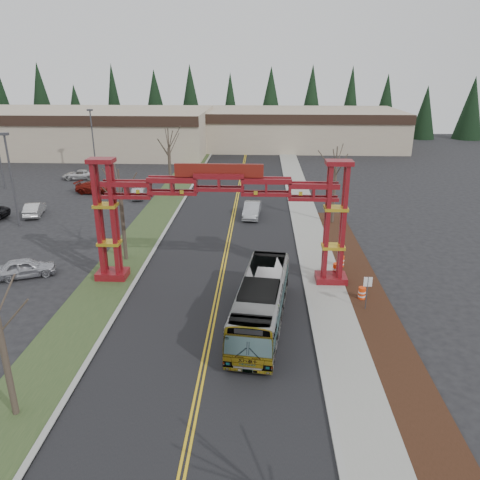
# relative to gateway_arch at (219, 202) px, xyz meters

# --- Properties ---
(road) EXTENTS (12.00, 110.00, 0.02)m
(road) POSITION_rel_gateway_arch_xyz_m (-0.00, 7.00, -5.97)
(road) COLOR black
(road) RESTS_ON ground
(lane_line_left) EXTENTS (0.12, 100.00, 0.01)m
(lane_line_left) POSITION_rel_gateway_arch_xyz_m (-0.12, 7.00, -5.96)
(lane_line_left) COLOR gold
(lane_line_left) RESTS_ON road
(lane_line_right) EXTENTS (0.12, 100.00, 0.01)m
(lane_line_right) POSITION_rel_gateway_arch_xyz_m (0.12, 7.00, -5.96)
(lane_line_right) COLOR gold
(lane_line_right) RESTS_ON road
(curb_right) EXTENTS (0.30, 110.00, 0.15)m
(curb_right) POSITION_rel_gateway_arch_xyz_m (6.15, 7.00, -5.91)
(curb_right) COLOR #9F9F9A
(curb_right) RESTS_ON ground
(sidewalk_right) EXTENTS (2.60, 110.00, 0.14)m
(sidewalk_right) POSITION_rel_gateway_arch_xyz_m (7.60, 7.00, -5.91)
(sidewalk_right) COLOR gray
(sidewalk_right) RESTS_ON ground
(landscape_strip) EXTENTS (2.60, 50.00, 0.12)m
(landscape_strip) POSITION_rel_gateway_arch_xyz_m (10.20, -8.00, -5.92)
(landscape_strip) COLOR black
(landscape_strip) RESTS_ON ground
(grass_median) EXTENTS (4.00, 110.00, 0.08)m
(grass_median) POSITION_rel_gateway_arch_xyz_m (-8.00, 7.00, -5.94)
(grass_median) COLOR #2F4422
(grass_median) RESTS_ON ground
(curb_left) EXTENTS (0.30, 110.00, 0.15)m
(curb_left) POSITION_rel_gateway_arch_xyz_m (-6.15, 7.00, -5.91)
(curb_left) COLOR #9F9F9A
(curb_left) RESTS_ON ground
(gateway_arch) EXTENTS (18.20, 1.60, 8.90)m
(gateway_arch) POSITION_rel_gateway_arch_xyz_m (0.00, 0.00, 0.00)
(gateway_arch) COLOR maroon
(gateway_arch) RESTS_ON ground
(retail_building_west) EXTENTS (46.00, 22.30, 7.50)m
(retail_building_west) POSITION_rel_gateway_arch_xyz_m (-30.00, 53.96, -2.22)
(retail_building_west) COLOR tan
(retail_building_west) RESTS_ON ground
(retail_building_east) EXTENTS (38.00, 20.30, 7.00)m
(retail_building_east) POSITION_rel_gateway_arch_xyz_m (10.00, 61.95, -2.47)
(retail_building_east) COLOR tan
(retail_building_east) RESTS_ON ground
(conifer_treeline) EXTENTS (116.10, 5.60, 13.00)m
(conifer_treeline) POSITION_rel_gateway_arch_xyz_m (0.25, 74.00, 0.50)
(conifer_treeline) COLOR black
(conifer_treeline) RESTS_ON ground
(transit_bus) EXTENTS (3.81, 10.97, 2.99)m
(transit_bus) POSITION_rel_gateway_arch_xyz_m (2.97, -6.07, -4.49)
(transit_bus) COLOR #929599
(transit_bus) RESTS_ON ground
(silver_sedan) EXTENTS (1.94, 4.73, 1.52)m
(silver_sedan) POSITION_rel_gateway_arch_xyz_m (1.95, 15.55, -5.22)
(silver_sedan) COLOR #A5A8AD
(silver_sedan) RESTS_ON ground
(parked_car_near_a) EXTENTS (4.54, 3.26, 1.44)m
(parked_car_near_a) POSITION_rel_gateway_arch_xyz_m (-14.53, 0.00, -5.26)
(parked_car_near_a) COLOR #B2B3BA
(parked_car_near_a) RESTS_ON ground
(parked_car_near_b) EXTENTS (2.41, 4.47, 1.40)m
(parked_car_near_b) POSITION_rel_gateway_arch_xyz_m (-20.88, 15.00, -5.28)
(parked_car_near_b) COLOR silver
(parked_car_near_b) RESTS_ON ground
(parked_car_mid_a) EXTENTS (5.35, 2.96, 1.47)m
(parked_car_mid_a) POSITION_rel_gateway_arch_xyz_m (-17.45, 24.19, -5.25)
(parked_car_mid_a) COLOR maroon
(parked_car_mid_a) RESTS_ON ground
(parked_car_far_a) EXTENTS (1.95, 4.05, 1.28)m
(parked_car_far_a) POSITION_rel_gateway_arch_xyz_m (-11.69, 22.32, -5.34)
(parked_car_far_a) COLOR #ABAFB3
(parked_car_far_a) RESTS_ON ground
(parked_car_far_b) EXTENTS (4.83, 2.68, 1.28)m
(parked_car_far_b) POSITION_rel_gateway_arch_xyz_m (-22.40, 31.91, -5.34)
(parked_car_far_b) COLOR silver
(parked_car_far_b) RESTS_ON ground
(bare_tree_median_mid) EXTENTS (3.10, 3.10, 7.42)m
(bare_tree_median_mid) POSITION_rel_gateway_arch_xyz_m (-8.00, 3.57, -0.64)
(bare_tree_median_mid) COLOR #382D26
(bare_tree_median_mid) RESTS_ON ground
(bare_tree_median_far) EXTENTS (3.50, 3.50, 8.08)m
(bare_tree_median_far) POSITION_rel_gateway_arch_xyz_m (-8.00, 23.42, -0.25)
(bare_tree_median_far) COLOR #382D26
(bare_tree_median_far) RESTS_ON ground
(bare_tree_right_far) EXTENTS (3.06, 3.06, 7.63)m
(bare_tree_right_far) POSITION_rel_gateway_arch_xyz_m (10.00, 13.84, -0.41)
(bare_tree_right_far) COLOR #382D26
(bare_tree_right_far) RESTS_ON ground
(light_pole_near) EXTENTS (0.78, 0.39, 9.03)m
(light_pole_near) POSITION_rel_gateway_arch_xyz_m (-20.79, 11.48, -0.76)
(light_pole_near) COLOR #3F3F44
(light_pole_near) RESTS_ON ground
(light_pole_far) EXTENTS (0.79, 0.39, 9.08)m
(light_pole_far) POSITION_rel_gateway_arch_xyz_m (-21.54, 36.26, -0.73)
(light_pole_far) COLOR #3F3F44
(light_pole_far) RESTS_ON ground
(street_sign) EXTENTS (0.53, 0.06, 2.33)m
(street_sign) POSITION_rel_gateway_arch_xyz_m (9.66, -4.05, -4.30)
(street_sign) COLOR #3F3F44
(street_sign) RESTS_ON ground
(barrel_south) EXTENTS (0.50, 0.50, 0.92)m
(barrel_south) POSITION_rel_gateway_arch_xyz_m (9.70, -2.63, -5.52)
(barrel_south) COLOR #FC3F0E
(barrel_south) RESTS_ON ground
(barrel_mid) EXTENTS (0.59, 0.59, 1.10)m
(barrel_mid) POSITION_rel_gateway_arch_xyz_m (8.53, 0.92, -5.43)
(barrel_mid) COLOR #FC3F0E
(barrel_mid) RESTS_ON ground
(barrel_north) EXTENTS (0.54, 0.54, 1.00)m
(barrel_north) POSITION_rel_gateway_arch_xyz_m (9.11, 2.70, -5.48)
(barrel_north) COLOR #FC3F0E
(barrel_north) RESTS_ON ground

